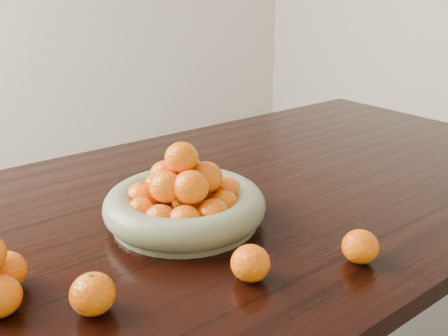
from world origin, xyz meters
TOP-DOWN VIEW (x-y plane):
  - dining_table at (0.00, 0.00)m, footprint 2.00×1.00m
  - fruit_bowl at (-0.15, -0.05)m, footprint 0.33×0.33m
  - loose_orange_0 at (-0.43, -0.22)m, footprint 0.07×0.07m
  - loose_orange_1 at (-0.19, -0.30)m, footprint 0.07×0.07m
  - loose_orange_2 at (0.00, -0.37)m, footprint 0.07×0.07m

SIDE VIEW (x-z plane):
  - dining_table at x=0.00m, z-range 0.29..1.04m
  - loose_orange_2 at x=0.00m, z-range 0.75..0.81m
  - loose_orange_1 at x=-0.19m, z-range 0.75..0.81m
  - loose_orange_0 at x=-0.43m, z-range 0.75..0.81m
  - fruit_bowl at x=-0.15m, z-range 0.71..0.88m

